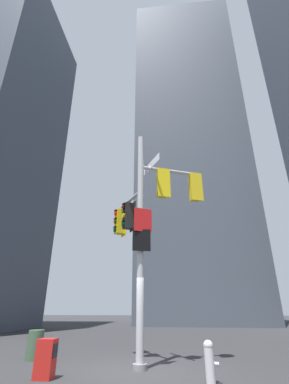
{
  "coord_description": "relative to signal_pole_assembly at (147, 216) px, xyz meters",
  "views": [
    {
      "loc": [
        1.1,
        -8.93,
        1.63
      ],
      "look_at": [
        0.09,
        0.45,
        5.65
      ],
      "focal_mm": 25.41,
      "sensor_mm": 36.0,
      "label": 1
    }
  ],
  "objects": [
    {
      "name": "ground",
      "position": [
        -0.17,
        -0.52,
        -4.73
      ],
      "size": [
        120.0,
        120.0,
        0.0
      ],
      "primitive_type": "plane",
      "color": "#2D2D30"
    },
    {
      "name": "building_mid_block",
      "position": [
        3.52,
        24.55,
        17.45
      ],
      "size": [
        13.47,
        13.47,
        44.35
      ],
      "primitive_type": "cube",
      "color": "#4C5460",
      "rests_on": "ground"
    },
    {
      "name": "signal_pole_assembly",
      "position": [
        0.0,
        0.0,
        0.0
      ],
      "size": [
        3.63,
        2.58,
        7.79
      ],
      "color": "#B2B2B5",
      "rests_on": "ground"
    },
    {
      "name": "fire_hydrant",
      "position": [
        1.66,
        -1.84,
        -4.25
      ],
      "size": [
        0.33,
        0.23,
        0.91
      ],
      "color": "silver",
      "rests_on": "ground"
    },
    {
      "name": "newspaper_box",
      "position": [
        -2.39,
        -1.83,
        -4.28
      ],
      "size": [
        0.45,
        0.36,
        0.89
      ],
      "color": "red",
      "rests_on": "ground"
    },
    {
      "name": "trash_bin",
      "position": [
        -3.9,
        0.61,
        -4.27
      ],
      "size": [
        0.51,
        0.51,
        0.92
      ],
      "primitive_type": "cylinder",
      "color": "#3F593F",
      "rests_on": "ground"
    }
  ]
}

